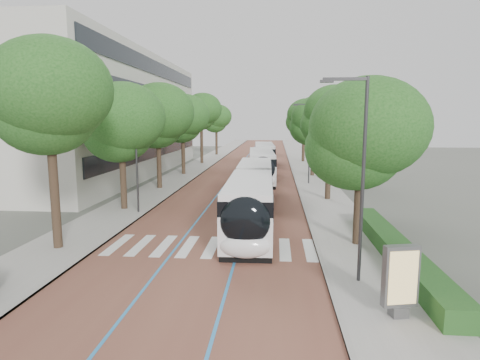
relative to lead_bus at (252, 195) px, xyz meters
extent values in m
plane|color=#51544C|center=(-1.94, -7.14, -1.63)|extent=(160.00, 160.00, 0.00)
cube|color=brown|center=(-1.94, 32.86, -1.62)|extent=(11.00, 140.00, 0.02)
cube|color=gray|center=(-9.44, 32.86, -1.57)|extent=(4.00, 140.00, 0.12)
cube|color=gray|center=(5.56, 32.86, -1.57)|extent=(4.00, 140.00, 0.12)
cube|color=gray|center=(-7.54, 32.86, -1.57)|extent=(0.20, 140.00, 0.14)
cube|color=gray|center=(3.66, 32.86, -1.57)|extent=(0.20, 140.00, 0.14)
cube|color=silver|center=(-6.74, -6.14, -1.60)|extent=(0.55, 3.60, 0.01)
cube|color=silver|center=(-5.49, -6.14, -1.60)|extent=(0.55, 3.60, 0.01)
cube|color=silver|center=(-4.24, -6.14, -1.60)|extent=(0.55, 3.60, 0.01)
cube|color=silver|center=(-2.99, -6.14, -1.60)|extent=(0.55, 3.60, 0.01)
cube|color=silver|center=(-1.74, -6.14, -1.60)|extent=(0.55, 3.60, 0.01)
cube|color=silver|center=(-0.49, -6.14, -1.60)|extent=(0.55, 3.60, 0.01)
cube|color=silver|center=(0.76, -6.14, -1.60)|extent=(0.55, 3.60, 0.01)
cube|color=silver|center=(2.01, -6.14, -1.60)|extent=(0.55, 3.60, 0.01)
cube|color=silver|center=(3.26, -6.14, -1.60)|extent=(0.55, 3.60, 0.01)
cube|color=#2577BA|center=(-3.54, 32.86, -1.60)|extent=(0.12, 126.00, 0.01)
cube|color=#2577BA|center=(-0.34, 32.86, -1.60)|extent=(0.12, 126.00, 0.01)
cube|color=#B8B6AB|center=(-21.44, 20.86, 5.37)|extent=(18.00, 40.00, 14.00)
cube|color=black|center=(-12.39, 20.86, 1.37)|extent=(0.12, 38.00, 1.60)
cube|color=black|center=(-12.39, 20.86, 4.57)|extent=(0.12, 38.00, 1.60)
cube|color=black|center=(-12.39, 20.86, 7.77)|extent=(0.12, 38.00, 1.60)
cube|color=black|center=(-12.39, 20.86, 10.77)|extent=(0.12, 38.00, 1.60)
cube|color=#19491B|center=(7.16, -7.14, -1.11)|extent=(1.20, 14.00, 0.80)
cylinder|color=#333336|center=(4.86, -10.14, 2.49)|extent=(0.14, 0.14, 8.00)
cube|color=#333336|center=(4.06, -10.14, 6.39)|extent=(1.70, 0.12, 0.12)
cube|color=#333336|center=(3.36, -10.14, 6.31)|extent=(0.50, 0.20, 0.10)
cylinder|color=#333336|center=(4.86, 14.86, 2.49)|extent=(0.14, 0.14, 8.00)
cube|color=#333336|center=(4.06, 14.86, 6.39)|extent=(1.70, 0.12, 0.12)
cube|color=#333336|center=(3.36, 14.86, 6.31)|extent=(0.50, 0.20, 0.10)
cylinder|color=#333336|center=(-8.04, 0.86, 2.49)|extent=(0.14, 0.14, 8.00)
cylinder|color=black|center=(-9.44, -7.14, 0.98)|extent=(0.44, 0.44, 5.21)
ellipsoid|color=#194716|center=(-9.44, -7.14, 5.72)|extent=(5.78, 5.78, 4.91)
cylinder|color=black|center=(-9.44, 1.86, 0.52)|extent=(0.44, 0.44, 4.30)
ellipsoid|color=#194716|center=(-9.44, 1.86, 4.44)|extent=(5.81, 5.81, 4.94)
cylinder|color=black|center=(-9.44, 10.86, 0.72)|extent=(0.44, 0.44, 4.69)
ellipsoid|color=#194716|center=(-9.44, 10.86, 4.98)|extent=(6.31, 6.31, 5.37)
cylinder|color=black|center=(-9.44, 20.86, 0.64)|extent=(0.44, 0.44, 4.54)
ellipsoid|color=#194716|center=(-9.44, 20.86, 4.77)|extent=(5.86, 5.86, 4.98)
cylinder|color=black|center=(-9.44, 32.86, 1.01)|extent=(0.44, 0.44, 5.28)
ellipsoid|color=#194716|center=(-9.44, 32.86, 5.82)|extent=(5.52, 5.52, 4.69)
cylinder|color=black|center=(-9.44, 47.86, 0.68)|extent=(0.44, 0.44, 4.61)
ellipsoid|color=#194716|center=(-9.44, 47.86, 4.87)|extent=(5.15, 5.15, 4.37)
cylinder|color=black|center=(5.76, -5.14, 0.34)|extent=(0.44, 0.44, 3.94)
ellipsoid|color=#194716|center=(5.76, -5.14, 3.92)|extent=(5.89, 5.89, 5.01)
cylinder|color=black|center=(5.76, 6.86, 0.72)|extent=(0.44, 0.44, 4.69)
ellipsoid|color=#194716|center=(5.76, 6.86, 4.98)|extent=(4.79, 4.79, 4.07)
cylinder|color=black|center=(5.76, 20.86, 0.55)|extent=(0.44, 0.44, 4.35)
ellipsoid|color=#194716|center=(5.76, 20.86, 4.50)|extent=(5.77, 5.77, 4.91)
cylinder|color=black|center=(5.76, 36.86, 0.73)|extent=(0.44, 0.44, 4.72)
ellipsoid|color=#194716|center=(5.76, 36.86, 5.02)|extent=(5.85, 5.85, 4.97)
cylinder|color=black|center=(-0.02, 1.30, 0.15)|extent=(2.32, 0.94, 2.30)
cube|color=white|center=(0.07, -3.83, -0.37)|extent=(2.68, 9.41, 1.82)
cube|color=black|center=(0.07, -3.83, 0.77)|extent=(2.71, 9.22, 0.97)
cube|color=silver|center=(0.07, -3.83, 1.42)|extent=(2.62, 9.22, 0.31)
cube|color=black|center=(0.07, -3.83, -1.45)|extent=(2.62, 9.03, 0.35)
cube|color=white|center=(-0.11, 5.62, -0.37)|extent=(2.65, 7.79, 1.82)
cube|color=black|center=(-0.11, 5.62, 0.77)|extent=(2.68, 7.63, 0.97)
cube|color=silver|center=(-0.11, 5.62, 1.42)|extent=(2.59, 7.63, 0.31)
cube|color=black|center=(-0.11, 5.62, -1.45)|extent=(2.59, 7.48, 0.35)
ellipsoid|color=black|center=(0.16, -8.36, 0.38)|extent=(2.37, 1.14, 2.28)
ellipsoid|color=white|center=(0.16, -8.41, -0.76)|extent=(2.37, 1.04, 1.14)
cylinder|color=black|center=(-1.01, -6.13, -1.13)|extent=(0.32, 1.01, 1.00)
cylinder|color=black|center=(1.25, -6.09, -1.13)|extent=(0.32, 1.01, 1.00)
cylinder|color=black|center=(-1.27, 7.27, -1.13)|extent=(0.32, 1.01, 1.00)
cylinder|color=black|center=(0.99, 7.31, -1.13)|extent=(0.32, 1.01, 1.00)
cylinder|color=black|center=(-1.12, -0.77, -1.13)|extent=(0.32, 1.01, 1.00)
cylinder|color=black|center=(1.14, -0.73, -1.13)|extent=(0.32, 1.01, 1.00)
cube|color=white|center=(-0.02, 17.00, -0.37)|extent=(3.22, 12.13, 1.82)
cube|color=black|center=(-0.02, 17.00, 0.77)|extent=(3.25, 11.89, 0.97)
cube|color=silver|center=(-0.02, 17.00, 1.42)|extent=(3.16, 11.89, 0.31)
cube|color=black|center=(-0.02, 17.00, -1.45)|extent=(3.14, 11.65, 0.35)
ellipsoid|color=black|center=(0.34, 11.16, 0.38)|extent=(2.41, 1.24, 2.28)
ellipsoid|color=white|center=(0.34, 11.11, -0.76)|extent=(2.41, 1.14, 1.14)
cylinder|color=black|center=(-0.93, 13.34, -1.13)|extent=(0.36, 1.02, 1.00)
cylinder|color=black|center=(1.33, 13.47, -1.13)|extent=(0.36, 1.02, 1.00)
cylinder|color=black|center=(-1.38, 20.72, -1.13)|extent=(0.36, 1.02, 1.00)
cylinder|color=black|center=(0.88, 20.86, -1.13)|extent=(0.36, 1.02, 1.00)
cube|color=white|center=(-0.07, 29.77, -0.37)|extent=(3.14, 12.12, 1.82)
cube|color=black|center=(-0.07, 29.77, 0.77)|extent=(3.16, 11.88, 0.97)
cube|color=silver|center=(-0.07, 29.77, 1.42)|extent=(3.07, 11.87, 0.31)
cube|color=black|center=(-0.07, 29.77, -1.45)|extent=(3.06, 11.63, 0.35)
ellipsoid|color=black|center=(0.25, 23.93, 0.38)|extent=(2.41, 1.22, 2.28)
ellipsoid|color=white|center=(0.25, 23.88, -0.76)|extent=(2.40, 1.12, 1.14)
cylinder|color=black|center=(-1.00, 26.11, -1.13)|extent=(0.35, 1.01, 1.00)
cylinder|color=black|center=(1.26, 26.23, -1.13)|extent=(0.35, 1.01, 1.00)
cylinder|color=black|center=(-1.40, 33.50, -1.13)|extent=(0.35, 1.01, 1.00)
cylinder|color=black|center=(0.86, 33.62, -1.13)|extent=(0.35, 1.01, 1.00)
cube|color=#59595B|center=(5.56, -13.05, -1.33)|extent=(0.62, 0.55, 0.36)
cube|color=#59595B|center=(5.56, -13.05, -0.13)|extent=(1.20, 0.56, 2.05)
cube|color=tan|center=(5.60, -13.21, -0.13)|extent=(0.96, 0.23, 1.78)
camera|label=1|loc=(1.47, -25.82, 4.89)|focal=30.00mm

